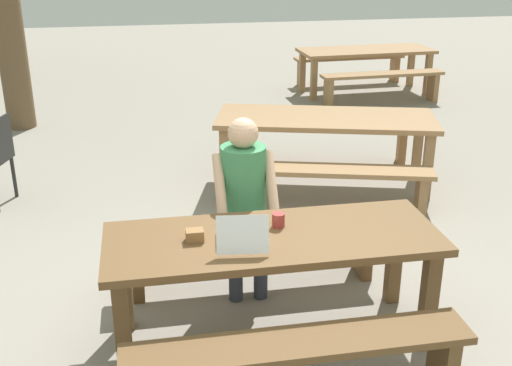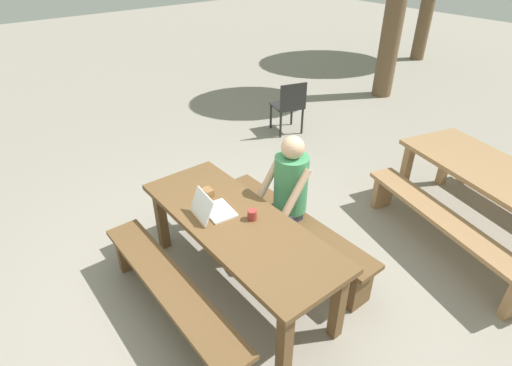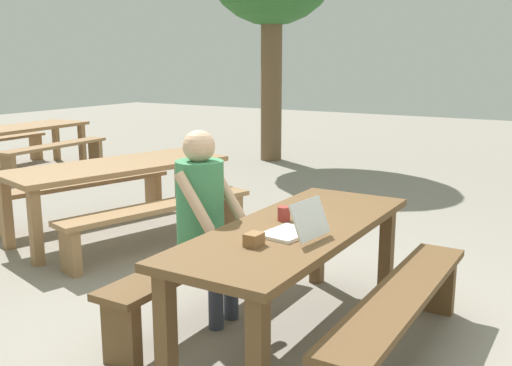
{
  "view_description": "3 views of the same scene",
  "coord_description": "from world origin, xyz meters",
  "px_view_note": "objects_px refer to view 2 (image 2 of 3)",
  "views": [
    {
      "loc": [
        -0.73,
        -3.39,
        2.46
      ],
      "look_at": [
        -0.06,
        0.25,
        0.99
      ],
      "focal_mm": 44.44,
      "sensor_mm": 36.0,
      "label": 1
    },
    {
      "loc": [
        2.22,
        -1.57,
        2.82
      ],
      "look_at": [
        -0.06,
        0.25,
        0.99
      ],
      "focal_mm": 28.47,
      "sensor_mm": 36.0,
      "label": 2
    },
    {
      "loc": [
        -3.1,
        -1.58,
        1.74
      ],
      "look_at": [
        -0.06,
        0.25,
        0.99
      ],
      "focal_mm": 41.13,
      "sensor_mm": 36.0,
      "label": 3
    }
  ],
  "objects_px": {
    "laptop": "(212,209)",
    "person_seated": "(288,189)",
    "picnic_table_front": "(238,231)",
    "small_pouch": "(208,193)",
    "coffee_mug": "(252,215)",
    "picnic_table_mid": "(503,185)",
    "plastic_chair": "(289,106)"
  },
  "relations": [
    {
      "from": "laptop",
      "to": "person_seated",
      "type": "bearing_deg",
      "value": -93.7
    },
    {
      "from": "picnic_table_front",
      "to": "laptop",
      "type": "relative_size",
      "value": 5.92
    },
    {
      "from": "small_pouch",
      "to": "coffee_mug",
      "type": "relative_size",
      "value": 1.17
    },
    {
      "from": "small_pouch",
      "to": "coffee_mug",
      "type": "xyz_separation_m",
      "value": [
        0.53,
        0.1,
        0.01
      ]
    },
    {
      "from": "person_seated",
      "to": "laptop",
      "type": "bearing_deg",
      "value": -100.48
    },
    {
      "from": "coffee_mug",
      "to": "small_pouch",
      "type": "bearing_deg",
      "value": -169.19
    },
    {
      "from": "laptop",
      "to": "picnic_table_mid",
      "type": "relative_size",
      "value": 0.15
    },
    {
      "from": "picnic_table_front",
      "to": "coffee_mug",
      "type": "xyz_separation_m",
      "value": [
        0.06,
        0.12,
        0.15
      ]
    },
    {
      "from": "picnic_table_front",
      "to": "person_seated",
      "type": "bearing_deg",
      "value": 96.42
    },
    {
      "from": "laptop",
      "to": "picnic_table_mid",
      "type": "height_order",
      "value": "laptop"
    },
    {
      "from": "coffee_mug",
      "to": "person_seated",
      "type": "xyz_separation_m",
      "value": [
        -0.13,
        0.53,
        -0.02
      ]
    },
    {
      "from": "person_seated",
      "to": "coffee_mug",
      "type": "bearing_deg",
      "value": -76.32
    },
    {
      "from": "picnic_table_mid",
      "to": "person_seated",
      "type": "bearing_deg",
      "value": -105.77
    },
    {
      "from": "picnic_table_front",
      "to": "plastic_chair",
      "type": "bearing_deg",
      "value": 129.91
    },
    {
      "from": "picnic_table_front",
      "to": "coffee_mug",
      "type": "relative_size",
      "value": 22.8
    },
    {
      "from": "laptop",
      "to": "coffee_mug",
      "type": "relative_size",
      "value": 3.85
    },
    {
      "from": "person_seated",
      "to": "picnic_table_mid",
      "type": "relative_size",
      "value": 0.56
    },
    {
      "from": "picnic_table_front",
      "to": "picnic_table_mid",
      "type": "relative_size",
      "value": 0.88
    },
    {
      "from": "coffee_mug",
      "to": "plastic_chair",
      "type": "height_order",
      "value": "plastic_chair"
    },
    {
      "from": "small_pouch",
      "to": "plastic_chair",
      "type": "distance_m",
      "value": 3.13
    },
    {
      "from": "laptop",
      "to": "person_seated",
      "type": "relative_size",
      "value": 0.27
    },
    {
      "from": "laptop",
      "to": "person_seated",
      "type": "distance_m",
      "value": 0.77
    },
    {
      "from": "picnic_table_mid",
      "to": "small_pouch",
      "type": "bearing_deg",
      "value": -106.16
    },
    {
      "from": "coffee_mug",
      "to": "picnic_table_mid",
      "type": "bearing_deg",
      "value": 67.14
    },
    {
      "from": "person_seated",
      "to": "plastic_chair",
      "type": "bearing_deg",
      "value": 137.0
    },
    {
      "from": "plastic_chair",
      "to": "picnic_table_mid",
      "type": "distance_m",
      "value": 3.27
    },
    {
      "from": "picnic_table_front",
      "to": "small_pouch",
      "type": "height_order",
      "value": "small_pouch"
    },
    {
      "from": "picnic_table_front",
      "to": "small_pouch",
      "type": "xyz_separation_m",
      "value": [
        -0.48,
        0.01,
        0.14
      ]
    },
    {
      "from": "laptop",
      "to": "small_pouch",
      "type": "height_order",
      "value": "laptop"
    },
    {
      "from": "picnic_table_front",
      "to": "coffee_mug",
      "type": "distance_m",
      "value": 0.2
    },
    {
      "from": "laptop",
      "to": "coffee_mug",
      "type": "height_order",
      "value": "laptop"
    },
    {
      "from": "small_pouch",
      "to": "person_seated",
      "type": "height_order",
      "value": "person_seated"
    }
  ]
}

